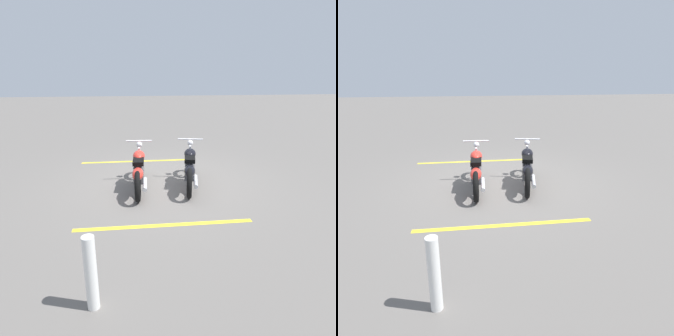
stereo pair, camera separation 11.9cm
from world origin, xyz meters
The scene contains 6 objects.
ground_plane centered at (0.00, 0.00, 0.00)m, with size 60.00×60.00×0.00m, color #66605B.
motorcycle_bright_foreground centered at (0.41, -0.60, 0.46)m, with size 2.23×0.62×1.04m.
motorcycle_dark_foreground centered at (0.37, 0.59, 0.46)m, with size 2.21×0.71×1.04m.
bollard_post centered at (4.02, -1.27, 0.46)m, with size 0.14×0.14×0.92m, color white.
parking_stripe_near centered at (-1.88, -0.65, 0.00)m, with size 3.20×0.12×0.01m, color yellow.
parking_stripe_mid centered at (2.22, -0.23, 0.00)m, with size 3.20×0.12×0.01m, color yellow.
Camera 1 is at (6.85, -0.78, 2.57)m, focal length 31.44 mm.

